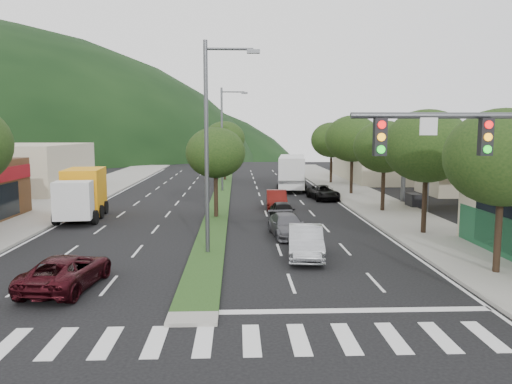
{
  "coord_description": "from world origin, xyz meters",
  "views": [
    {
      "loc": [
        1.4,
        -15.46,
        5.86
      ],
      "look_at": [
        2.47,
        11.98,
        2.51
      ],
      "focal_mm": 35.0,
      "sensor_mm": 36.0,
      "label": 1
    }
  ],
  "objects_px": {
    "tree_r_b": "(427,146)",
    "tree_med_far": "(225,139)",
    "traffic_signal": "(503,174)",
    "sedan_silver": "(306,242)",
    "streetlight_mid": "(224,134)",
    "box_truck": "(83,195)",
    "car_queue_c": "(277,200)",
    "motorhome": "(292,172)",
    "tree_r_d": "(352,139)",
    "tree_r_e": "(332,140)",
    "car_queue_b": "(287,225)",
    "tree_med_near": "(216,153)",
    "car_queue_a": "(283,211)",
    "streetlight_near": "(211,137)",
    "tree_r_a": "(503,158)",
    "tree_r_c": "(384,147)",
    "car_queue_d": "(323,193)",
    "suv_maroon": "(67,271)"
  },
  "relations": [
    {
      "from": "tree_r_e",
      "to": "motorhome",
      "type": "bearing_deg",
      "value": -132.17
    },
    {
      "from": "car_queue_b",
      "to": "car_queue_d",
      "type": "relative_size",
      "value": 0.96
    },
    {
      "from": "box_truck",
      "to": "tree_r_c",
      "type": "bearing_deg",
      "value": 178.37
    },
    {
      "from": "streetlight_mid",
      "to": "box_truck",
      "type": "distance_m",
      "value": 17.78
    },
    {
      "from": "tree_med_far",
      "to": "streetlight_mid",
      "type": "bearing_deg",
      "value": -88.93
    },
    {
      "from": "tree_r_e",
      "to": "streetlight_near",
      "type": "distance_m",
      "value": 34.11
    },
    {
      "from": "traffic_signal",
      "to": "streetlight_near",
      "type": "xyz_separation_m",
      "value": [
        -8.82,
        9.54,
        0.94
      ]
    },
    {
      "from": "streetlight_near",
      "to": "sedan_silver",
      "type": "relative_size",
      "value": 2.23
    },
    {
      "from": "tree_r_b",
      "to": "tree_med_far",
      "type": "relative_size",
      "value": 1.0
    },
    {
      "from": "tree_med_near",
      "to": "car_queue_a",
      "type": "distance_m",
      "value": 5.95
    },
    {
      "from": "tree_r_d",
      "to": "car_queue_c",
      "type": "height_order",
      "value": "tree_r_d"
    },
    {
      "from": "tree_r_e",
      "to": "car_queue_b",
      "type": "distance_m",
      "value": 29.45
    },
    {
      "from": "tree_r_a",
      "to": "car_queue_b",
      "type": "xyz_separation_m",
      "value": [
        -7.79,
        7.92,
        -4.2
      ]
    },
    {
      "from": "tree_r_b",
      "to": "tree_r_c",
      "type": "height_order",
      "value": "tree_r_b"
    },
    {
      "from": "tree_r_a",
      "to": "car_queue_a",
      "type": "xyz_separation_m",
      "value": [
        -7.56,
        12.92,
        -4.2
      ]
    },
    {
      "from": "suv_maroon",
      "to": "motorhome",
      "type": "bearing_deg",
      "value": -104.29
    },
    {
      "from": "tree_r_b",
      "to": "streetlight_near",
      "type": "height_order",
      "value": "streetlight_near"
    },
    {
      "from": "sedan_silver",
      "to": "car_queue_c",
      "type": "height_order",
      "value": "sedan_silver"
    },
    {
      "from": "motorhome",
      "to": "suv_maroon",
      "type": "bearing_deg",
      "value": -104.03
    },
    {
      "from": "tree_r_c",
      "to": "car_queue_d",
      "type": "distance_m",
      "value": 8.65
    },
    {
      "from": "tree_med_near",
      "to": "streetlight_mid",
      "type": "height_order",
      "value": "streetlight_mid"
    },
    {
      "from": "tree_med_near",
      "to": "car_queue_b",
      "type": "relative_size",
      "value": 1.42
    },
    {
      "from": "streetlight_near",
      "to": "tree_r_e",
      "type": "bearing_deg",
      "value": 69.77
    },
    {
      "from": "tree_r_c",
      "to": "tree_med_far",
      "type": "xyz_separation_m",
      "value": [
        -12.0,
        24.0,
        0.26
      ]
    },
    {
      "from": "traffic_signal",
      "to": "sedan_silver",
      "type": "height_order",
      "value": "traffic_signal"
    },
    {
      "from": "tree_r_d",
      "to": "suv_maroon",
      "type": "relative_size",
      "value": 1.54
    },
    {
      "from": "car_queue_a",
      "to": "car_queue_c",
      "type": "bearing_deg",
      "value": 86.9
    },
    {
      "from": "tree_r_b",
      "to": "streetlight_mid",
      "type": "xyz_separation_m",
      "value": [
        -11.79,
        21.0,
        0.55
      ]
    },
    {
      "from": "tree_r_e",
      "to": "sedan_silver",
      "type": "distance_m",
      "value": 33.89
    },
    {
      "from": "car_queue_b",
      "to": "car_queue_c",
      "type": "distance_m",
      "value": 10.0
    },
    {
      "from": "sedan_silver",
      "to": "car_queue_d",
      "type": "height_order",
      "value": "sedan_silver"
    },
    {
      "from": "tree_r_d",
      "to": "streetlight_mid",
      "type": "distance_m",
      "value": 12.18
    },
    {
      "from": "tree_r_b",
      "to": "motorhome",
      "type": "height_order",
      "value": "tree_r_b"
    },
    {
      "from": "tree_r_e",
      "to": "motorhome",
      "type": "distance_m",
      "value": 8.09
    },
    {
      "from": "tree_r_a",
      "to": "motorhome",
      "type": "relative_size",
      "value": 0.74
    },
    {
      "from": "tree_med_far",
      "to": "streetlight_near",
      "type": "xyz_separation_m",
      "value": [
        0.21,
        -36.0,
        0.58
      ]
    },
    {
      "from": "tree_r_d",
      "to": "streetlight_mid",
      "type": "relative_size",
      "value": 0.72
    },
    {
      "from": "tree_r_b",
      "to": "tree_r_e",
      "type": "relative_size",
      "value": 1.03
    },
    {
      "from": "car_queue_a",
      "to": "box_truck",
      "type": "xyz_separation_m",
      "value": [
        -13.44,
        1.41,
        0.95
      ]
    },
    {
      "from": "tree_r_b",
      "to": "tree_r_e",
      "type": "xyz_separation_m",
      "value": [
        0.0,
        28.0,
        -0.14
      ]
    },
    {
      "from": "tree_r_d",
      "to": "car_queue_d",
      "type": "bearing_deg",
      "value": -135.62
    },
    {
      "from": "tree_r_c",
      "to": "streetlight_mid",
      "type": "xyz_separation_m",
      "value": [
        -11.79,
        13.0,
        0.84
      ]
    },
    {
      "from": "car_queue_c",
      "to": "motorhome",
      "type": "bearing_deg",
      "value": 80.83
    },
    {
      "from": "tree_med_near",
      "to": "tree_med_far",
      "type": "height_order",
      "value": "tree_med_far"
    },
    {
      "from": "streetlight_mid",
      "to": "car_queue_d",
      "type": "distance_m",
      "value": 11.68
    },
    {
      "from": "tree_r_b",
      "to": "sedan_silver",
      "type": "distance_m",
      "value": 9.82
    },
    {
      "from": "tree_r_e",
      "to": "car_queue_a",
      "type": "relative_size",
      "value": 1.85
    },
    {
      "from": "car_queue_a",
      "to": "car_queue_b",
      "type": "bearing_deg",
      "value": -96.01
    },
    {
      "from": "tree_med_far",
      "to": "suv_maroon",
      "type": "relative_size",
      "value": 1.49
    },
    {
      "from": "tree_r_a",
      "to": "car_queue_b",
      "type": "distance_m",
      "value": 11.88
    }
  ]
}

